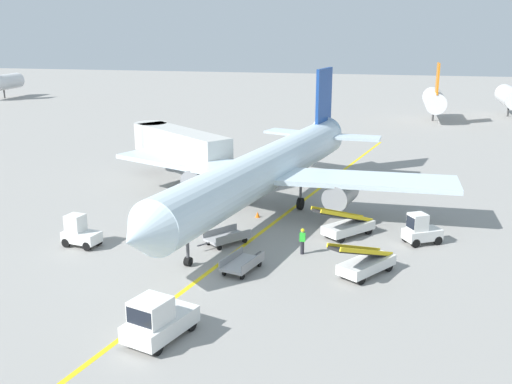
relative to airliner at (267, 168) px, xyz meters
name	(u,v)px	position (x,y,z in m)	size (l,w,h in m)	color
ground_plane	(189,276)	(-1.87, -13.29, -3.42)	(300.00, 300.00, 0.00)	gray
taxi_line_yellow	(240,248)	(-0.11, -8.29, -3.41)	(0.30, 80.00, 0.01)	yellow
airliner	(267,168)	(0.00, 0.00, 0.00)	(28.01, 35.11, 10.10)	silver
jet_bridge	(175,143)	(-10.29, 7.64, 0.12)	(11.54, 9.94, 4.85)	beige
pushback_tug	(157,320)	(-0.95, -20.43, -2.42)	(2.90, 4.01, 2.20)	silver
baggage_tug_near_wing	(421,230)	(11.31, -4.85, -2.49)	(2.73, 2.33, 2.10)	silver
baggage_tug_by_cargo_door	(80,232)	(-10.45, -10.12, -2.49)	(2.59, 1.71, 2.10)	silver
belt_loader_forward_hold	(365,262)	(8.00, -10.84, -2.64)	(3.84, 4.84, 2.59)	silver
belt_loader_aft_hold	(347,225)	(6.48, -4.42, -2.64)	(4.18, 4.62, 2.59)	silver
baggage_cart_loaded	(242,264)	(0.92, -11.84, -2.95)	(2.25, 3.83, 0.94)	#A5A5A8
baggage_cart_empty_trailing	(227,237)	(-1.17, -7.71, -2.95)	(2.95, 3.45, 0.94)	#A5A5A8
ground_crew_marshaller	(135,222)	(-7.76, -7.36, -2.51)	(0.36, 0.24, 1.70)	#26262D
ground_crew_wing_walker	(302,240)	(3.97, -8.38, -2.51)	(0.36, 0.24, 1.70)	#26262D
safety_cone_nose_left	(258,214)	(-0.40, -1.69, -3.20)	(0.36, 0.36, 0.44)	orange
safety_cone_nose_right	(172,221)	(-6.22, -4.48, -3.20)	(0.36, 0.36, 0.44)	orange
distant_aircraft_far_left	(3,82)	(-65.63, 61.44, -0.20)	(3.00, 10.10, 8.80)	silver
distant_aircraft_mid_left	(434,100)	(15.32, 49.80, -0.20)	(3.00, 10.10, 8.80)	silver
distant_aircraft_mid_right	(510,96)	(27.21, 57.16, -0.20)	(3.00, 10.10, 8.80)	silver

